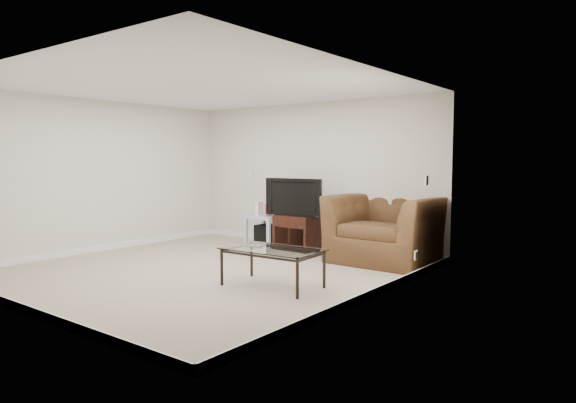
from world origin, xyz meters
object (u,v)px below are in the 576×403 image
Objects in this scene: television at (297,197)px; side_table at (266,231)px; tv_stand at (298,233)px; coffee_table at (272,268)px; subwoofer at (268,235)px; recliner at (386,218)px.

television is 0.94m from side_table.
tv_stand is 2.53m from coffee_table.
television is 0.97m from subwoofer.
subwoofer is 2.93m from coffee_table.
subwoofer is 0.31× the size of coffee_table.
recliner is 2.28m from coffee_table.
tv_stand is 0.67m from subwoofer.
side_table is at bearing 174.84° from television.
side_table is 0.37× the size of recliner.
side_table is at bearing -179.80° from recliner.
coffee_table is at bearing -48.76° from side_table.
coffee_table is at bearing -99.92° from recliner.
recliner is at bearing -1.68° from television.
tv_stand is at bearing 0.00° from side_table.
tv_stand is at bearing 85.42° from television.
recliner reaches higher than side_table.
tv_stand is at bearing -2.02° from subwoofer.
television is 1.65m from recliner.
recliner is at bearing 0.00° from side_table.
television is 0.66× the size of recliner.
television is at bearing -178.77° from recliner.
television is 0.86× the size of coffee_table.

